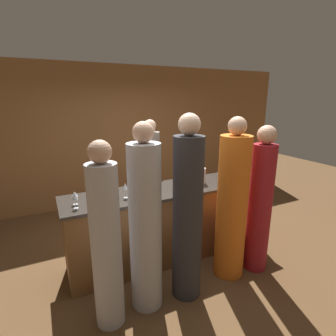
{
  "coord_description": "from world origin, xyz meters",
  "views": [
    {
      "loc": [
        -1.46,
        -2.95,
        2.16
      ],
      "look_at": [
        0.02,
        0.1,
        1.25
      ],
      "focal_mm": 28.0,
      "sensor_mm": 36.0,
      "label": 1
    }
  ],
  "objects_px": {
    "guest_3": "(232,205)",
    "wine_bottle_0": "(236,166)",
    "wine_bottle_1": "(182,182)",
    "ice_bucket": "(200,176)",
    "bartender": "(151,180)",
    "guest_4": "(106,243)",
    "guest_2": "(145,226)",
    "guest_0": "(260,204)",
    "guest_1": "(187,215)"
  },
  "relations": [
    {
      "from": "guest_3",
      "to": "wine_bottle_0",
      "type": "bearing_deg",
      "value": 48.38
    },
    {
      "from": "wine_bottle_1",
      "to": "ice_bucket",
      "type": "height_order",
      "value": "wine_bottle_1"
    },
    {
      "from": "guest_3",
      "to": "wine_bottle_1",
      "type": "bearing_deg",
      "value": 127.42
    },
    {
      "from": "guest_3",
      "to": "ice_bucket",
      "type": "height_order",
      "value": "guest_3"
    },
    {
      "from": "guest_3",
      "to": "ice_bucket",
      "type": "xyz_separation_m",
      "value": [
        -0.03,
        0.68,
        0.19
      ]
    },
    {
      "from": "bartender",
      "to": "guest_4",
      "type": "distance_m",
      "value": 1.92
    },
    {
      "from": "guest_4",
      "to": "ice_bucket",
      "type": "relative_size",
      "value": 8.3
    },
    {
      "from": "guest_2",
      "to": "bartender",
      "type": "bearing_deg",
      "value": 65.89
    },
    {
      "from": "guest_0",
      "to": "ice_bucket",
      "type": "height_order",
      "value": "guest_0"
    },
    {
      "from": "guest_0",
      "to": "guest_3",
      "type": "distance_m",
      "value": 0.39
    },
    {
      "from": "bartender",
      "to": "guest_1",
      "type": "relative_size",
      "value": 0.91
    },
    {
      "from": "wine_bottle_0",
      "to": "guest_2",
      "type": "bearing_deg",
      "value": -154.55
    },
    {
      "from": "guest_2",
      "to": "wine_bottle_1",
      "type": "relative_size",
      "value": 6.73
    },
    {
      "from": "bartender",
      "to": "guest_3",
      "type": "xyz_separation_m",
      "value": [
        0.44,
        -1.48,
        0.05
      ]
    },
    {
      "from": "wine_bottle_1",
      "to": "guest_2",
      "type": "bearing_deg",
      "value": -142.4
    },
    {
      "from": "bartender",
      "to": "wine_bottle_1",
      "type": "height_order",
      "value": "bartender"
    },
    {
      "from": "guest_1",
      "to": "wine_bottle_1",
      "type": "xyz_separation_m",
      "value": [
        0.26,
        0.6,
        0.16
      ]
    },
    {
      "from": "guest_1",
      "to": "guest_3",
      "type": "relative_size",
      "value": 1.03
    },
    {
      "from": "bartender",
      "to": "guest_3",
      "type": "height_order",
      "value": "guest_3"
    },
    {
      "from": "guest_3",
      "to": "guest_4",
      "type": "xyz_separation_m",
      "value": [
        -1.53,
        -0.1,
        -0.05
      ]
    },
    {
      "from": "guest_0",
      "to": "guest_4",
      "type": "relative_size",
      "value": 1.02
    },
    {
      "from": "wine_bottle_1",
      "to": "guest_0",
      "type": "bearing_deg",
      "value": -36.72
    },
    {
      "from": "ice_bucket",
      "to": "guest_3",
      "type": "bearing_deg",
      "value": -87.77
    },
    {
      "from": "guest_1",
      "to": "wine_bottle_0",
      "type": "distance_m",
      "value": 1.72
    },
    {
      "from": "bartender",
      "to": "ice_bucket",
      "type": "height_order",
      "value": "bartender"
    },
    {
      "from": "guest_3",
      "to": "wine_bottle_0",
      "type": "xyz_separation_m",
      "value": [
        0.77,
        0.86,
        0.19
      ]
    },
    {
      "from": "guest_3",
      "to": "ice_bucket",
      "type": "bearing_deg",
      "value": 92.23
    },
    {
      "from": "guest_3",
      "to": "wine_bottle_1",
      "type": "height_order",
      "value": "guest_3"
    },
    {
      "from": "guest_4",
      "to": "wine_bottle_0",
      "type": "xyz_separation_m",
      "value": [
        2.3,
        0.96,
        0.24
      ]
    },
    {
      "from": "wine_bottle_1",
      "to": "guest_4",
      "type": "bearing_deg",
      "value": -151.37
    },
    {
      "from": "wine_bottle_1",
      "to": "ice_bucket",
      "type": "relative_size",
      "value": 1.32
    },
    {
      "from": "bartender",
      "to": "guest_2",
      "type": "height_order",
      "value": "guest_2"
    },
    {
      "from": "guest_1",
      "to": "ice_bucket",
      "type": "relative_size",
      "value": 9.2
    },
    {
      "from": "guest_0",
      "to": "guest_3",
      "type": "bearing_deg",
      "value": 170.36
    },
    {
      "from": "guest_3",
      "to": "guest_4",
      "type": "distance_m",
      "value": 1.54
    },
    {
      "from": "guest_0",
      "to": "guest_1",
      "type": "relative_size",
      "value": 0.92
    },
    {
      "from": "guest_0",
      "to": "guest_3",
      "type": "xyz_separation_m",
      "value": [
        -0.39,
        0.07,
        0.03
      ]
    },
    {
      "from": "bartender",
      "to": "wine_bottle_1",
      "type": "relative_size",
      "value": 6.33
    },
    {
      "from": "guest_4",
      "to": "guest_0",
      "type": "bearing_deg",
      "value": 0.98
    },
    {
      "from": "guest_1",
      "to": "guest_2",
      "type": "height_order",
      "value": "guest_1"
    },
    {
      "from": "guest_2",
      "to": "guest_3",
      "type": "relative_size",
      "value": 1.0
    },
    {
      "from": "bartender",
      "to": "guest_1",
      "type": "height_order",
      "value": "guest_1"
    },
    {
      "from": "guest_0",
      "to": "wine_bottle_0",
      "type": "relative_size",
      "value": 6.71
    },
    {
      "from": "guest_2",
      "to": "wine_bottle_0",
      "type": "bearing_deg",
      "value": 25.45
    },
    {
      "from": "guest_1",
      "to": "guest_2",
      "type": "xyz_separation_m",
      "value": [
        -0.46,
        0.05,
        -0.04
      ]
    },
    {
      "from": "guest_0",
      "to": "ice_bucket",
      "type": "xyz_separation_m",
      "value": [
        -0.41,
        0.74,
        0.22
      ]
    },
    {
      "from": "guest_1",
      "to": "ice_bucket",
      "type": "xyz_separation_m",
      "value": [
        0.64,
        0.76,
        0.15
      ]
    },
    {
      "from": "guest_1",
      "to": "wine_bottle_0",
      "type": "relative_size",
      "value": 7.3
    },
    {
      "from": "guest_0",
      "to": "guest_2",
      "type": "distance_m",
      "value": 1.51
    },
    {
      "from": "guest_1",
      "to": "bartender",
      "type": "bearing_deg",
      "value": 81.96
    }
  ]
}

